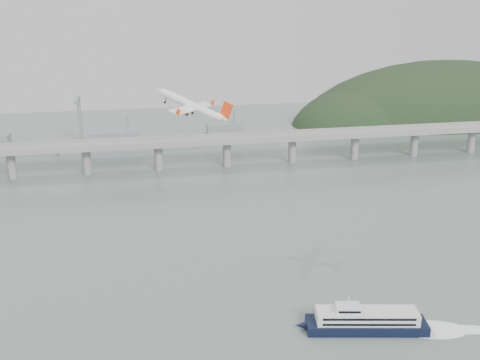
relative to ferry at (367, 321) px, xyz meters
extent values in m
plane|color=slate|center=(-31.73, 23.66, -3.76)|extent=(900.00, 900.00, 0.00)
cube|color=gray|center=(-31.73, 223.66, 16.24)|extent=(800.00, 22.00, 2.20)
cube|color=gray|center=(-31.73, 213.16, 18.24)|extent=(800.00, 0.60, 1.80)
cube|color=gray|center=(-31.73, 234.16, 18.24)|extent=(800.00, 0.60, 1.80)
cylinder|color=gray|center=(-161.73, 223.66, 5.74)|extent=(6.00, 6.00, 21.00)
cylinder|color=gray|center=(-111.73, 223.66, 5.74)|extent=(6.00, 6.00, 21.00)
cylinder|color=gray|center=(-61.73, 223.66, 5.74)|extent=(6.00, 6.00, 21.00)
cylinder|color=gray|center=(-11.73, 223.66, 5.74)|extent=(6.00, 6.00, 21.00)
cylinder|color=gray|center=(38.27, 223.66, 5.74)|extent=(6.00, 6.00, 21.00)
cylinder|color=gray|center=(88.27, 223.66, 5.74)|extent=(6.00, 6.00, 21.00)
cylinder|color=gray|center=(138.27, 223.66, 5.74)|extent=(6.00, 6.00, 21.00)
cylinder|color=gray|center=(188.27, 223.66, 5.74)|extent=(6.00, 6.00, 21.00)
ellipsoid|color=black|center=(238.27, 353.66, -21.76)|extent=(320.00, 150.00, 156.00)
ellipsoid|color=black|center=(143.27, 343.66, -15.76)|extent=(140.00, 110.00, 96.00)
cube|color=slate|center=(-181.73, 293.66, 0.24)|extent=(95.67, 20.15, 8.00)
cube|color=slate|center=(-81.73, 288.66, 0.24)|extent=(110.55, 21.43, 8.00)
cube|color=slate|center=(-92.73, 288.66, 8.24)|extent=(39.01, 16.73, 8.00)
cylinder|color=slate|center=(-81.73, 288.66, 16.24)|extent=(1.60, 1.60, 14.00)
cube|color=slate|center=(8.27, 298.66, 0.24)|extent=(85.00, 13.60, 8.00)
cube|color=slate|center=(-0.23, 298.66, 8.24)|extent=(29.75, 11.90, 8.00)
cylinder|color=slate|center=(8.27, 298.66, 16.24)|extent=(1.60, 1.60, 14.00)
cube|color=slate|center=(-121.73, 323.66, 16.24)|extent=(3.00, 3.00, 40.00)
cube|color=slate|center=(-121.73, 313.66, 34.24)|extent=(3.00, 28.00, 3.00)
cube|color=black|center=(0.00, 0.00, -1.98)|extent=(45.82, 19.57, 3.57)
cone|color=black|center=(-23.56, 4.92, -1.98)|extent=(5.09, 4.40, 3.57)
cube|color=silver|center=(0.00, 0.00, 2.03)|extent=(38.47, 16.37, 4.46)
cube|color=black|center=(-0.92, -4.41, 3.19)|extent=(33.19, 7.06, 0.89)
cube|color=black|center=(-0.92, -4.41, 1.05)|extent=(33.19, 7.06, 0.89)
cube|color=black|center=(0.92, 4.41, 3.19)|extent=(33.19, 7.06, 0.89)
cube|color=black|center=(0.92, 4.41, 1.05)|extent=(33.19, 7.06, 0.89)
cube|color=silver|center=(-6.98, 1.46, 5.42)|extent=(10.00, 7.93, 2.32)
cube|color=black|center=(-7.63, -1.64, 5.42)|extent=(7.88, 1.74, 0.89)
cylinder|color=silver|center=(-6.98, 1.46, 8.27)|extent=(0.53, 0.53, 3.57)
ellipsoid|color=white|center=(24.44, -5.10, -3.71)|extent=(27.75, 17.81, 0.18)
ellipsoid|color=white|center=(36.65, -7.64, -3.71)|extent=(20.16, 10.21, 0.18)
cylinder|color=white|center=(-53.24, 87.83, 67.30)|extent=(25.59, 20.75, 13.41)
cone|color=white|center=(-66.48, 96.82, 72.87)|extent=(6.51, 6.18, 5.06)
cone|color=white|center=(-39.44, 78.48, 62.05)|extent=(7.31, 6.54, 5.41)
cube|color=white|center=(-52.74, 87.41, 65.95)|extent=(23.95, 32.96, 3.87)
cube|color=white|center=(-40.04, 78.93, 63.09)|extent=(9.68, 12.46, 1.99)
cube|color=#F03C10|center=(-38.16, 77.88, 66.04)|extent=(6.00, 3.81, 8.08)
cylinder|color=#F03C10|center=(-51.24, 93.34, 64.79)|extent=(5.47, 4.95, 3.80)
cylinder|color=black|center=(-52.97, 94.52, 65.52)|extent=(2.33, 2.55, 2.43)
cube|color=white|center=(-50.92, 93.19, 65.79)|extent=(2.60, 1.81, 2.08)
cylinder|color=#F03C10|center=(-57.61, 83.60, 65.36)|extent=(5.47, 4.95, 3.80)
cylinder|color=black|center=(-59.35, 84.78, 66.09)|extent=(2.33, 2.55, 2.43)
cube|color=white|center=(-57.29, 83.45, 66.36)|extent=(2.60, 1.81, 2.08)
cylinder|color=black|center=(-51.80, 89.99, 64.02)|extent=(1.27, 0.88, 2.54)
cylinder|color=black|center=(-52.15, 90.15, 62.92)|extent=(1.49, 1.14, 1.50)
cylinder|color=black|center=(-54.82, 85.38, 64.29)|extent=(1.27, 0.88, 2.54)
cylinder|color=black|center=(-55.17, 85.55, 63.19)|extent=(1.49, 1.14, 1.50)
cylinder|color=black|center=(-64.06, 94.99, 68.68)|extent=(1.27, 0.88, 2.54)
cylinder|color=black|center=(-64.41, 95.16, 67.58)|extent=(1.49, 1.14, 1.50)
cube|color=#F03C10|center=(-40.85, 101.16, 65.56)|extent=(2.21, 1.44, 2.97)
cube|color=#F03C10|center=(-60.55, 71.06, 67.34)|extent=(2.21, 1.44, 2.97)
camera|label=1|loc=(-82.72, -168.81, 113.10)|focal=42.00mm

